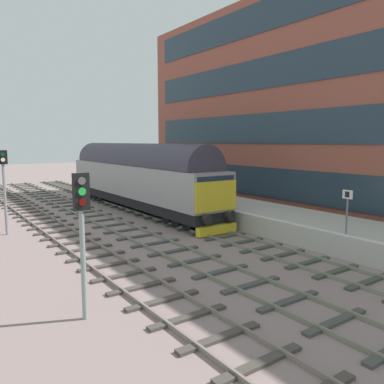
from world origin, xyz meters
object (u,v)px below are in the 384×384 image
(signal_post_near, at_px, (82,226))
(platform_number_sign, at_px, (347,205))
(waiting_passenger, at_px, (199,182))
(diesel_locomotive, at_px, (137,175))
(signal_post_mid, at_px, (4,183))

(signal_post_near, distance_m, platform_number_sign, 10.91)
(signal_post_near, bearing_deg, waiting_passenger, 43.66)
(diesel_locomotive, height_order, signal_post_mid, diesel_locomotive)
(diesel_locomotive, height_order, waiting_passenger, diesel_locomotive)
(platform_number_sign, relative_size, waiting_passenger, 1.12)
(signal_post_near, xyz_separation_m, waiting_passenger, (12.57, 12.00, -0.62))
(diesel_locomotive, distance_m, signal_post_near, 16.91)
(signal_post_mid, distance_m, platform_number_sign, 16.51)
(diesel_locomotive, distance_m, waiting_passenger, 4.37)
(signal_post_mid, height_order, platform_number_sign, signal_post_mid)
(signal_post_mid, xyz_separation_m, platform_number_sign, (10.87, -12.42, -0.50))
(platform_number_sign, xyz_separation_m, waiting_passenger, (1.70, 12.72, -0.25))
(diesel_locomotive, xyz_separation_m, platform_number_sign, (1.95, -15.09, -0.24))
(signal_post_mid, xyz_separation_m, waiting_passenger, (12.57, 0.31, -0.74))
(diesel_locomotive, xyz_separation_m, signal_post_near, (-8.93, -14.36, 0.13))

